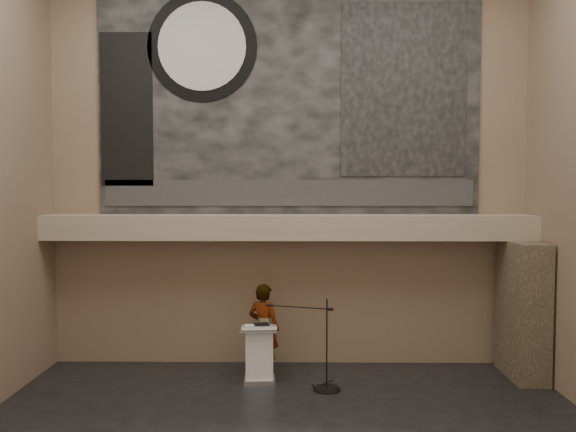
{
  "coord_description": "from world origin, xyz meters",
  "views": [
    {
      "loc": [
        0.12,
        -7.89,
        3.78
      ],
      "look_at": [
        0.0,
        3.2,
        3.2
      ],
      "focal_mm": 35.0,
      "sensor_mm": 36.0,
      "label": 1
    }
  ],
  "objects": [
    {
      "name": "lectern",
      "position": [
        -0.55,
        2.8,
        0.55
      ],
      "size": [
        0.7,
        0.52,
        1.13
      ],
      "rotation": [
        0.0,
        0.0,
        0.05
      ],
      "color": "silver",
      "rests_on": "floor"
    },
    {
      "name": "binder",
      "position": [
        -0.51,
        2.8,
        1.12
      ],
      "size": [
        0.32,
        0.28,
        0.04
      ],
      "primitive_type": "cube",
      "rotation": [
        0.0,
        0.0,
        0.26
      ],
      "color": "black",
      "rests_on": "lectern"
    },
    {
      "name": "wall_front",
      "position": [
        0.0,
        -4.0,
        4.25
      ],
      "size": [
        10.0,
        0.02,
        8.5
      ],
      "primitive_type": "cube",
      "color": "#846D53",
      "rests_on": "floor"
    },
    {
      "name": "papers",
      "position": [
        -0.71,
        2.75,
        1.1
      ],
      "size": [
        0.23,
        0.31,
        0.0
      ],
      "primitive_type": "cube",
      "rotation": [
        0.0,
        0.0,
        0.0
      ],
      "color": "white",
      "rests_on": "lectern"
    },
    {
      "name": "banner",
      "position": [
        0.0,
        3.97,
        5.7
      ],
      "size": [
        8.0,
        0.05,
        5.0
      ],
      "primitive_type": "cube",
      "color": "black",
      "rests_on": "wall_back"
    },
    {
      "name": "soffit",
      "position": [
        0.0,
        3.6,
        2.95
      ],
      "size": [
        10.0,
        0.8,
        0.5
      ],
      "primitive_type": "cube",
      "color": "tan",
      "rests_on": "wall_back"
    },
    {
      "name": "banner_clock_face",
      "position": [
        -1.8,
        3.91,
        6.7
      ],
      "size": [
        1.84,
        0.02,
        1.84
      ],
      "primitive_type": "cylinder",
      "rotation": [
        1.57,
        0.0,
        0.0
      ],
      "color": "silver",
      "rests_on": "banner"
    },
    {
      "name": "wall_back",
      "position": [
        0.0,
        4.0,
        4.25
      ],
      "size": [
        10.0,
        0.02,
        8.5
      ],
      "primitive_type": "cube",
      "color": "#846D53",
      "rests_on": "floor"
    },
    {
      "name": "sprinkler_right",
      "position": [
        1.9,
        3.55,
        2.67
      ],
      "size": [
        0.04,
        0.04,
        0.06
      ],
      "primitive_type": "cylinder",
      "color": "#B2893D",
      "rests_on": "soffit"
    },
    {
      "name": "speaker_person",
      "position": [
        -0.49,
        3.26,
        0.92
      ],
      "size": [
        0.79,
        0.68,
        1.84
      ],
      "primitive_type": "imported",
      "rotation": [
        0.0,
        0.0,
        2.71
      ],
      "color": "silver",
      "rests_on": "floor"
    },
    {
      "name": "stone_pier",
      "position": [
        4.65,
        3.15,
        1.35
      ],
      "size": [
        0.6,
        1.4,
        2.7
      ],
      "primitive_type": "cube",
      "color": "#44392A",
      "rests_on": "floor"
    },
    {
      "name": "banner_building_print",
      "position": [
        2.4,
        3.93,
        5.8
      ],
      "size": [
        2.6,
        0.02,
        3.6
      ],
      "primitive_type": "cube",
      "color": "black",
      "rests_on": "banner"
    },
    {
      "name": "sprinkler_left",
      "position": [
        -1.6,
        3.55,
        2.67
      ],
      "size": [
        0.04,
        0.04,
        0.06
      ],
      "primitive_type": "cylinder",
      "color": "#B2893D",
      "rests_on": "soffit"
    },
    {
      "name": "banner_clock_rim",
      "position": [
        -1.8,
        3.93,
        6.7
      ],
      "size": [
        2.3,
        0.02,
        2.3
      ],
      "primitive_type": "cylinder",
      "rotation": [
        1.57,
        0.0,
        0.0
      ],
      "color": "black",
      "rests_on": "banner"
    },
    {
      "name": "banner_text_strip",
      "position": [
        0.0,
        3.93,
        3.65
      ],
      "size": [
        7.76,
        0.02,
        0.55
      ],
      "primitive_type": "cube",
      "color": "#2E2E2E",
      "rests_on": "banner"
    },
    {
      "name": "mic_stand",
      "position": [
        0.69,
        2.39,
        0.25
      ],
      "size": [
        1.4,
        0.6,
        1.71
      ],
      "rotation": [
        0.0,
        0.0,
        -0.28
      ],
      "color": "black",
      "rests_on": "floor"
    },
    {
      "name": "banner_brick_print",
      "position": [
        -3.4,
        3.93,
        5.4
      ],
      "size": [
        1.1,
        0.02,
        3.2
      ],
      "primitive_type": "cube",
      "color": "black",
      "rests_on": "banner"
    }
  ]
}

